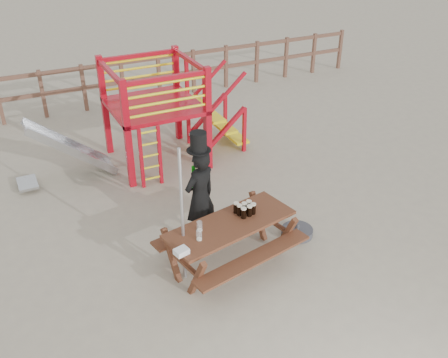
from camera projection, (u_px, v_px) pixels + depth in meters
The scene contains 10 objects.
ground at pixel (227, 260), 7.58m from camera, with size 60.00×60.00×0.00m, color tan.
back_fence at pixel (103, 80), 12.65m from camera, with size 15.09×0.09×1.20m.
playground_fort at pixel (151, 113), 9.87m from camera, with size 4.71×1.84×2.10m.
picnic_table at pixel (230, 238), 7.28m from camera, with size 2.15×1.68×0.75m.
man_with_hat at pixel (200, 195), 7.61m from camera, with size 0.68×0.56×1.89m.
metal_pole at pixel (182, 218), 6.73m from camera, with size 0.05×0.05×2.09m, color #B2B2B7.
parasol_base at pixel (297, 232), 8.11m from camera, with size 0.51×0.51×0.22m.
paper_bag at pixel (181, 252), 6.50m from camera, with size 0.18×0.14×0.08m, color white.
stout_pints at pixel (245, 209), 7.29m from camera, with size 0.29×0.26×0.17m.
empty_glasses at pixel (199, 231), 6.85m from camera, with size 0.17×0.27×0.15m.
Camera 1 is at (-2.69, -5.31, 4.84)m, focal length 40.00 mm.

